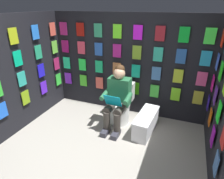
% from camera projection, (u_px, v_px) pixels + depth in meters
% --- Properties ---
extents(ground_plane, '(30.00, 30.00, 0.00)m').
position_uv_depth(ground_plane, '(84.00, 173.00, 2.72)').
color(ground_plane, '#9E998E').
extents(display_wall_back, '(3.31, 0.14, 2.03)m').
position_uv_depth(display_wall_back, '(127.00, 65.00, 3.95)').
color(display_wall_back, black).
rests_on(display_wall_back, ground).
extents(display_wall_right, '(0.14, 1.88, 2.03)m').
position_uv_depth(display_wall_right, '(28.00, 70.00, 3.66)').
color(display_wall_right, black).
rests_on(display_wall_right, ground).
extents(toilet, '(0.41, 0.56, 0.77)m').
position_uv_depth(toilet, '(121.00, 106.00, 3.83)').
color(toilet, white).
rests_on(toilet, ground).
extents(person_reading, '(0.53, 0.68, 1.19)m').
position_uv_depth(person_reading, '(117.00, 98.00, 3.53)').
color(person_reading, '#286B42').
rests_on(person_reading, ground).
extents(comic_longbox_near, '(0.35, 0.83, 0.36)m').
position_uv_depth(comic_longbox_near, '(146.00, 123.00, 3.53)').
color(comic_longbox_near, silver).
rests_on(comic_longbox_near, ground).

